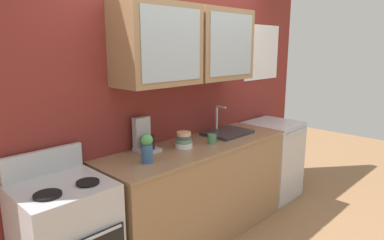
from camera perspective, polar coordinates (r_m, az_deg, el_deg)
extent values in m
plane|color=#936B47|center=(3.50, 1.16, -18.76)|extent=(10.00, 10.00, 0.00)
cube|color=maroon|center=(3.29, -3.32, 4.33)|extent=(4.20, 0.10, 2.70)
cube|color=#93704C|center=(2.83, -5.92, 12.52)|extent=(0.72, 0.37, 0.66)
cube|color=#9EADB7|center=(2.69, -3.30, 12.57)|extent=(0.61, 0.01, 0.56)
cube|color=#93704C|center=(3.36, 4.18, 12.51)|extent=(0.72, 0.37, 0.66)
cube|color=#9EADB7|center=(3.24, 6.76, 12.47)|extent=(0.61, 0.01, 0.56)
cube|color=white|center=(4.33, 11.70, 11.07)|extent=(0.72, 0.01, 0.66)
cube|color=#93704C|center=(3.29, 1.20, -12.03)|extent=(1.96, 0.60, 0.90)
cube|color=#8C6B4C|center=(3.13, 1.23, -4.30)|extent=(1.98, 0.62, 0.02)
cylinder|color=silver|center=(2.25, -17.11, -18.73)|extent=(0.47, 0.02, 0.02)
cube|color=silver|center=(2.59, -23.75, -6.60)|extent=(0.56, 0.04, 0.18)
cylinder|color=black|center=(2.26, -23.17, -11.51)|extent=(0.17, 0.17, 0.02)
cylinder|color=black|center=(2.36, -17.16, -10.02)|extent=(0.15, 0.15, 0.02)
cube|color=#2D2D30|center=(3.50, 5.98, -2.11)|extent=(0.47, 0.35, 0.03)
cylinder|color=silver|center=(3.56, 4.19, 0.41)|extent=(0.02, 0.02, 0.24)
cylinder|color=silver|center=(3.50, 4.97, 2.20)|extent=(0.02, 0.12, 0.02)
cylinder|color=white|center=(3.03, -1.38, -4.24)|extent=(0.15, 0.15, 0.04)
cylinder|color=#669972|center=(3.02, -1.38, -3.64)|extent=(0.14, 0.14, 0.04)
cylinder|color=#4C4C54|center=(3.01, -1.39, -3.02)|extent=(0.13, 0.13, 0.04)
cylinder|color=#E0AD7F|center=(3.00, -1.39, -2.43)|extent=(0.13, 0.13, 0.04)
cylinder|color=#33598C|center=(2.65, -7.60, -5.63)|extent=(0.09, 0.09, 0.15)
sphere|color=#4C994C|center=(2.62, -7.67, -3.36)|extent=(0.10, 0.10, 0.10)
cylinder|color=#4C7F59|center=(3.14, 3.35, -3.20)|extent=(0.08, 0.08, 0.09)
torus|color=#4C7F59|center=(3.17, 3.89, -2.97)|extent=(0.06, 0.01, 0.06)
cube|color=silver|center=(4.25, 13.23, -6.46)|extent=(0.58, 0.57, 0.92)
cube|color=silver|center=(4.12, 16.70, -7.28)|extent=(0.55, 0.01, 0.83)
cylinder|color=silver|center=(4.00, 17.37, -1.91)|extent=(0.43, 0.02, 0.02)
cube|color=#B7B7BC|center=(2.94, -7.58, -4.98)|extent=(0.17, 0.20, 0.03)
cylinder|color=black|center=(2.90, -7.38, -3.75)|extent=(0.11, 0.11, 0.11)
cube|color=#B7B7BC|center=(2.95, -8.50, -2.00)|extent=(0.15, 0.06, 0.26)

